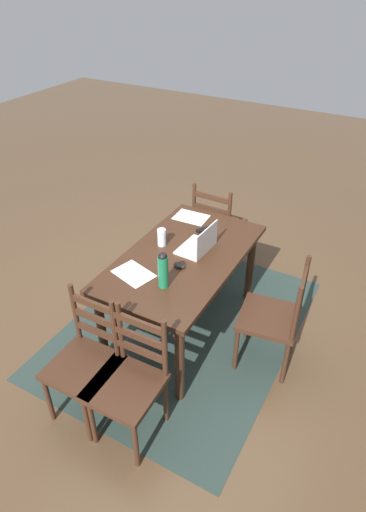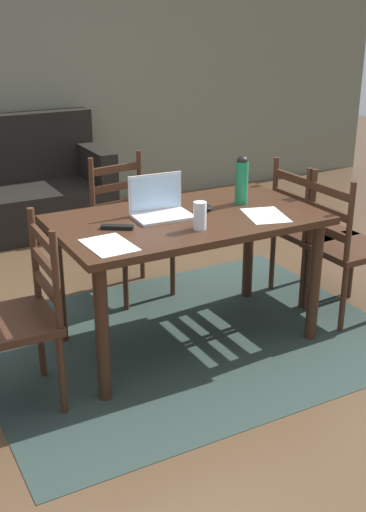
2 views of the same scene
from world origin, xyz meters
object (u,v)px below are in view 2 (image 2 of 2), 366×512
at_px(couch, 3,193).
at_px(chair_left_near, 17,319).
at_px(drinking_glass, 200,216).
at_px(computer_mouse, 205,207).
at_px(chair_right_near, 344,247).
at_px(chair_far_head, 130,229).
at_px(tv_remote, 117,227).
at_px(dining_table, 187,234).
at_px(laptop, 159,206).
at_px(chair_right_far, 309,232).
at_px(water_bottle, 242,179).

bearing_deg(couch, chair_left_near, -101.98).
distance_m(drinking_glass, computer_mouse, 0.34).
relative_size(chair_right_near, couch, 0.53).
relative_size(chair_far_head, tv_remote, 5.59).
bearing_deg(tv_remote, dining_table, -55.11).
xyz_separation_m(dining_table, drinking_glass, (-0.05, -0.22, 0.18)).
height_order(chair_right_near, laptop, laptop).
xyz_separation_m(chair_right_far, computer_mouse, (-0.88, -0.11, 0.33)).
xyz_separation_m(chair_right_near, water_bottle, (-0.63, 0.24, 0.46)).
bearing_deg(chair_right_far, dining_table, -170.72).
height_order(chair_far_head, tv_remote, chair_far_head).
bearing_deg(drinking_glass, chair_far_head, 87.79).
bearing_deg(couch, chair_far_head, -74.64).
height_order(chair_left_near, computer_mouse, chair_left_near).
xyz_separation_m(chair_left_near, tv_remote, (0.61, 0.16, 0.33)).
relative_size(laptop, tv_remote, 1.95).
bearing_deg(computer_mouse, chair_left_near, -164.65).
bearing_deg(laptop, water_bottle, -2.14).
distance_m(chair_right_near, computer_mouse, 0.97).
distance_m(laptop, water_bottle, 0.54).
relative_size(chair_far_head, chair_left_near, 1.00).
xyz_separation_m(couch, water_bottle, (0.87, -2.42, 0.57)).
distance_m(dining_table, chair_right_far, 1.07).
distance_m(chair_far_head, tv_remote, 0.97).
distance_m(chair_right_far, chair_left_near, 2.10).
height_order(water_bottle, computer_mouse, water_bottle).
bearing_deg(chair_right_far, laptop, -175.97).
bearing_deg(chair_right_near, dining_table, 170.63).
relative_size(dining_table, laptop, 4.49).
relative_size(chair_left_near, water_bottle, 3.31).
distance_m(chair_left_near, drinking_glass, 1.06).
xyz_separation_m(chair_left_near, computer_mouse, (1.19, 0.23, 0.33)).
distance_m(couch, computer_mouse, 2.55).
bearing_deg(chair_right_near, drinking_glass, -177.26).
relative_size(chair_far_head, chair_right_near, 1.00).
height_order(dining_table, chair_far_head, chair_far_head).
bearing_deg(drinking_glass, computer_mouse, 54.58).
height_order(couch, laptop, laptop).
bearing_deg(chair_right_far, tv_remote, -172.90).
relative_size(couch, drinking_glass, 12.17).
bearing_deg(couch, laptop, -81.91).
height_order(laptop, water_bottle, water_bottle).
bearing_deg(chair_far_head, tv_remote, -117.57).
xyz_separation_m(dining_table, laptop, (-0.13, 0.09, 0.16)).
bearing_deg(laptop, chair_left_near, -164.09).
height_order(chair_far_head, laptop, laptop).
height_order(chair_right_near, computer_mouse, chair_right_near).
bearing_deg(couch, chair_right_near, -60.48).
relative_size(chair_right_far, water_bottle, 3.31).
distance_m(laptop, computer_mouse, 0.29).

